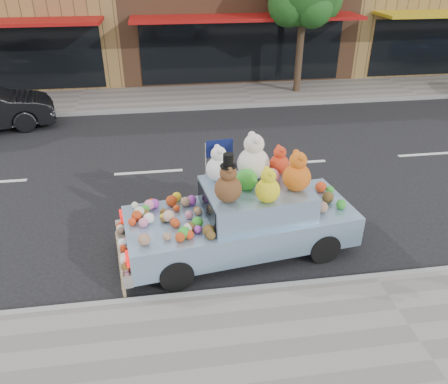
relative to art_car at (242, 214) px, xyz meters
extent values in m
plane|color=black|center=(2.17, 3.70, -0.81)|extent=(120.00, 120.00, 0.00)
cube|color=gray|center=(2.17, -2.80, -0.75)|extent=(60.00, 3.00, 0.12)
cube|color=gray|center=(2.17, 10.20, -0.75)|extent=(60.00, 3.00, 0.12)
cube|color=gray|center=(2.17, -1.30, -0.75)|extent=(60.00, 0.12, 0.13)
cube|color=gray|center=(2.17, 8.70, -0.75)|extent=(60.00, 0.12, 0.13)
cube|color=black|center=(2.17, 11.68, 0.59)|extent=(8.50, 0.06, 2.40)
cube|color=#9F110E|center=(2.17, 10.80, 2.09)|extent=(9.00, 1.80, 0.12)
cylinder|color=#38281C|center=(4.17, 10.20, 0.79)|extent=(0.28, 0.28, 3.20)
sphere|color=#164E17|center=(4.87, 10.50, 2.71)|extent=(1.80, 1.80, 1.80)
sphere|color=#164E17|center=(3.57, 10.00, 2.61)|extent=(1.60, 1.60, 1.60)
sphere|color=#164E17|center=(4.37, 9.60, 2.51)|extent=(1.40, 1.40, 1.40)
cylinder|color=black|center=(1.46, -0.60, -0.51)|extent=(0.62, 0.28, 0.60)
cylinder|color=black|center=(1.26, 0.95, -0.51)|extent=(0.62, 0.28, 0.60)
cylinder|color=black|center=(-1.32, -0.97, -0.51)|extent=(0.62, 0.28, 0.60)
cylinder|color=black|center=(-1.52, 0.58, -0.51)|extent=(0.62, 0.28, 0.60)
cube|color=#82A3C3|center=(-0.03, -0.01, -0.26)|extent=(4.49, 2.25, 0.60)
cube|color=#82A3C3|center=(0.27, 0.03, 0.29)|extent=(2.08, 1.74, 0.50)
cube|color=silver|center=(-2.23, -0.30, -0.41)|extent=(0.39, 1.79, 0.26)
cube|color=red|center=(-2.09, -0.97, -0.09)|extent=(0.10, 0.29, 0.16)
cube|color=red|center=(-2.27, 0.38, -0.09)|extent=(0.10, 0.29, 0.16)
cube|color=black|center=(-0.67, -0.09, 0.29)|extent=(0.21, 1.29, 0.40)
sphere|color=#583319|center=(-0.33, -0.40, 0.78)|extent=(0.48, 0.48, 0.48)
sphere|color=#583319|center=(-0.33, -0.40, 1.09)|extent=(0.30, 0.30, 0.30)
sphere|color=#583319|center=(-0.33, -0.51, 1.18)|extent=(0.11, 0.11, 0.11)
sphere|color=#583319|center=(-0.33, -0.30, 1.18)|extent=(0.11, 0.11, 0.11)
cylinder|color=black|center=(-0.33, -0.40, 1.21)|extent=(0.28, 0.28, 0.02)
cylinder|color=black|center=(-0.33, -0.40, 1.32)|extent=(0.18, 0.18, 0.22)
sphere|color=beige|center=(0.27, 0.38, 0.85)|extent=(0.62, 0.62, 0.62)
sphere|color=beige|center=(0.27, 0.38, 1.25)|extent=(0.38, 0.38, 0.38)
sphere|color=beige|center=(0.27, 0.25, 1.37)|extent=(0.15, 0.15, 0.15)
sphere|color=beige|center=(0.27, 0.52, 1.37)|extent=(0.15, 0.15, 0.15)
sphere|color=#C65612|center=(0.95, -0.18, 0.80)|extent=(0.51, 0.51, 0.51)
sphere|color=#C65612|center=(0.95, -0.18, 1.13)|extent=(0.32, 0.32, 0.32)
sphere|color=#C65612|center=(0.95, -0.29, 1.23)|extent=(0.12, 0.12, 0.12)
sphere|color=#C65612|center=(0.95, -0.07, 1.23)|extent=(0.12, 0.12, 0.12)
sphere|color=red|center=(0.81, 0.50, 0.74)|extent=(0.39, 0.39, 0.39)
sphere|color=red|center=(0.81, 0.50, 0.99)|extent=(0.24, 0.24, 0.24)
sphere|color=red|center=(0.81, 0.42, 1.07)|extent=(0.09, 0.09, 0.09)
sphere|color=red|center=(0.81, 0.59, 1.07)|extent=(0.09, 0.09, 0.09)
sphere|color=white|center=(-0.39, 0.40, 0.78)|extent=(0.47, 0.47, 0.47)
sphere|color=white|center=(-0.39, 0.40, 1.08)|extent=(0.29, 0.29, 0.29)
sphere|color=white|center=(-0.39, 0.29, 1.18)|extent=(0.11, 0.11, 0.11)
sphere|color=white|center=(-0.39, 0.50, 1.18)|extent=(0.11, 0.11, 0.11)
sphere|color=yellow|center=(0.34, -0.52, 0.76)|extent=(0.43, 0.43, 0.43)
sphere|color=yellow|center=(0.34, -0.52, 1.03)|extent=(0.27, 0.27, 0.27)
sphere|color=yellow|center=(0.34, -0.61, 1.12)|extent=(0.10, 0.10, 0.10)
sphere|color=yellow|center=(0.34, -0.42, 1.12)|extent=(0.10, 0.10, 0.10)
sphere|color=green|center=(0.07, 0.00, 0.72)|extent=(0.40, 0.40, 0.40)
sphere|color=#DA6D8F|center=(0.56, 0.12, 0.69)|extent=(0.32, 0.32, 0.32)
sphere|color=red|center=(-1.68, 0.49, 0.11)|extent=(0.14, 0.14, 0.14)
sphere|color=#AA3612|center=(-1.22, 0.20, 0.11)|extent=(0.13, 0.13, 0.13)
sphere|color=white|center=(-1.73, -0.12, 0.14)|extent=(0.20, 0.20, 0.20)
sphere|color=#AA3612|center=(-1.95, -0.01, 0.14)|extent=(0.19, 0.19, 0.19)
sphere|color=beige|center=(-2.00, 0.42, 0.11)|extent=(0.14, 0.14, 0.14)
sphere|color=green|center=(-0.88, -0.40, 0.14)|extent=(0.21, 0.21, 0.21)
sphere|color=#543C18|center=(-0.69, -0.80, 0.12)|extent=(0.16, 0.16, 0.16)
sphere|color=#543C18|center=(-1.47, 0.11, 0.11)|extent=(0.13, 0.13, 0.13)
sphere|color=#543C18|center=(-0.71, -0.68, 0.14)|extent=(0.21, 0.21, 0.21)
sphere|color=purple|center=(-1.14, -0.62, 0.11)|extent=(0.14, 0.14, 0.14)
sphere|color=green|center=(-1.14, -0.69, 0.15)|extent=(0.21, 0.21, 0.21)
sphere|color=#543C18|center=(-1.47, -0.13, 0.11)|extent=(0.14, 0.14, 0.14)
sphere|color=#936C51|center=(-1.43, -0.71, 0.11)|extent=(0.14, 0.14, 0.14)
sphere|color=#936C51|center=(-1.03, 0.37, 0.13)|extent=(0.19, 0.19, 0.19)
sphere|color=#543C18|center=(-0.85, 0.09, 0.11)|extent=(0.14, 0.14, 0.14)
sphere|color=#DA6D8F|center=(-1.73, 0.35, 0.14)|extent=(0.20, 0.20, 0.20)
sphere|color=#AA3612|center=(-1.21, -0.79, 0.13)|extent=(0.17, 0.17, 0.17)
sphere|color=purple|center=(-0.92, 0.42, 0.14)|extent=(0.19, 0.19, 0.19)
sphere|color=#AA3612|center=(-1.30, 0.43, 0.15)|extent=(0.22, 0.22, 0.22)
sphere|color=#AA3612|center=(-1.25, -0.34, 0.11)|extent=(0.15, 0.15, 0.15)
sphere|color=purple|center=(-1.63, 0.39, 0.13)|extent=(0.18, 0.18, 0.18)
sphere|color=purple|center=(-0.89, -0.57, 0.11)|extent=(0.14, 0.14, 0.14)
sphere|color=#936C51|center=(-0.83, 0.02, 0.12)|extent=(0.15, 0.15, 0.15)
sphere|color=#DA6D8F|center=(-1.01, -0.08, 0.12)|extent=(0.15, 0.15, 0.15)
sphere|color=red|center=(-2.03, -0.16, 0.11)|extent=(0.15, 0.15, 0.15)
sphere|color=green|center=(-1.80, 0.24, 0.12)|extent=(0.16, 0.16, 0.16)
sphere|color=#DA6D8F|center=(-1.83, -0.24, 0.13)|extent=(0.17, 0.17, 0.17)
sphere|color=#936C51|center=(-1.81, -0.79, 0.15)|extent=(0.21, 0.21, 0.21)
sphere|color=red|center=(-1.05, -0.73, 0.12)|extent=(0.16, 0.16, 0.16)
sphere|color=beige|center=(-1.06, -0.52, 0.12)|extent=(0.17, 0.17, 0.17)
sphere|color=#543C18|center=(-1.02, -0.49, 0.13)|extent=(0.17, 0.17, 0.17)
sphere|color=gold|center=(-1.46, -0.11, 0.12)|extent=(0.16, 0.16, 0.16)
sphere|color=beige|center=(-1.91, 0.11, 0.14)|extent=(0.21, 0.21, 0.21)
sphere|color=#543C18|center=(-1.80, 0.11, 0.11)|extent=(0.14, 0.14, 0.14)
sphere|color=gold|center=(-1.19, 0.60, 0.13)|extent=(0.18, 0.18, 0.18)
sphere|color=#AA3612|center=(-1.28, -0.31, 0.12)|extent=(0.16, 0.16, 0.16)
sphere|color=#D8A88C|center=(-1.38, -0.14, 0.16)|extent=(0.22, 0.22, 0.22)
sphere|color=#936C51|center=(-2.29, 0.11, -0.21)|extent=(0.15, 0.15, 0.15)
sphere|color=beige|center=(-2.29, 0.13, -0.20)|extent=(0.16, 0.16, 0.16)
sphere|color=red|center=(-2.21, -0.48, -0.22)|extent=(0.13, 0.13, 0.13)
sphere|color=white|center=(-2.16, -0.86, -0.20)|extent=(0.16, 0.16, 0.16)
sphere|color=white|center=(-2.22, -0.36, -0.19)|extent=(0.17, 0.17, 0.17)
sphere|color=#543C18|center=(-2.13, -1.03, -0.20)|extent=(0.15, 0.15, 0.15)
sphere|color=#DA6D8F|center=(-2.13, -1.04, -0.21)|extent=(0.14, 0.14, 0.14)
sphere|color=beige|center=(-2.17, -0.79, -0.20)|extent=(0.17, 0.17, 0.17)
sphere|color=#AA3612|center=(-2.30, 0.21, -0.20)|extent=(0.16, 0.16, 0.16)
sphere|color=red|center=(1.73, 0.54, 0.15)|extent=(0.23, 0.23, 0.23)
sphere|color=#543C18|center=(1.72, 0.11, 0.15)|extent=(0.23, 0.23, 0.23)
sphere|color=green|center=(1.89, 0.45, 0.12)|extent=(0.16, 0.16, 0.16)
sphere|color=#936C51|center=(1.48, -0.23, 0.15)|extent=(0.22, 0.22, 0.22)
sphere|color=green|center=(1.89, -0.16, 0.14)|extent=(0.19, 0.19, 0.19)
cylinder|color=#997A54|center=(-2.20, -1.15, -0.65)|extent=(0.06, 0.06, 0.17)
sphere|color=#997A54|center=(-2.20, -1.15, -0.55)|extent=(0.07, 0.07, 0.07)
cylinder|color=#997A54|center=(-2.21, -1.06, -0.65)|extent=(0.06, 0.06, 0.17)
sphere|color=#997A54|center=(-2.21, -1.06, -0.55)|extent=(0.07, 0.07, 0.07)
cylinder|color=#997A54|center=(-2.22, -0.98, -0.65)|extent=(0.06, 0.06, 0.17)
sphere|color=#997A54|center=(-2.22, -0.98, -0.55)|extent=(0.07, 0.07, 0.07)
cylinder|color=#997A54|center=(-2.23, -0.89, -0.65)|extent=(0.06, 0.06, 0.17)
sphere|color=#997A54|center=(-2.23, -0.89, -0.55)|extent=(0.07, 0.07, 0.07)
cylinder|color=#997A54|center=(-2.25, -0.80, -0.65)|extent=(0.06, 0.06, 0.17)
sphere|color=#997A54|center=(-2.25, -0.80, -0.55)|extent=(0.07, 0.07, 0.07)
cylinder|color=#997A54|center=(-2.26, -0.71, -0.65)|extent=(0.06, 0.06, 0.17)
sphere|color=#997A54|center=(-2.26, -0.71, -0.55)|extent=(0.07, 0.07, 0.07)
cylinder|color=#997A54|center=(-2.27, -0.62, -0.65)|extent=(0.06, 0.06, 0.17)
sphere|color=#997A54|center=(-2.27, -0.62, -0.55)|extent=(0.07, 0.07, 0.07)
cylinder|color=#997A54|center=(-2.28, -0.53, -0.65)|extent=(0.06, 0.06, 0.17)
sphere|color=#997A54|center=(-2.28, -0.53, -0.55)|extent=(0.07, 0.07, 0.07)
cylinder|color=#997A54|center=(-2.29, -0.44, -0.65)|extent=(0.06, 0.06, 0.17)
sphere|color=#997A54|center=(-2.29, -0.44, -0.55)|extent=(0.07, 0.07, 0.07)
cylinder|color=#997A54|center=(-2.30, -0.35, -0.65)|extent=(0.06, 0.06, 0.17)
sphere|color=#997A54|center=(-2.30, -0.35, -0.55)|extent=(0.07, 0.07, 0.07)
cylinder|color=#997A54|center=(-2.32, -0.27, -0.65)|extent=(0.06, 0.06, 0.17)
sphere|color=#997A54|center=(-2.32, -0.27, -0.55)|extent=(0.07, 0.07, 0.07)
cylinder|color=#997A54|center=(-2.33, -0.18, -0.65)|extent=(0.06, 0.06, 0.17)
sphere|color=#997A54|center=(-2.33, -0.18, -0.55)|extent=(0.07, 0.07, 0.07)
cylinder|color=#997A54|center=(-2.34, -0.09, -0.65)|extent=(0.06, 0.06, 0.17)
sphere|color=#997A54|center=(-2.34, -0.09, -0.55)|extent=(0.07, 0.07, 0.07)
cylinder|color=#997A54|center=(-2.35, 0.00, -0.65)|extent=(0.06, 0.06, 0.17)
sphere|color=#997A54|center=(-2.35, 0.00, -0.55)|extent=(0.07, 0.07, 0.07)
cylinder|color=#997A54|center=(-2.36, 0.09, -0.65)|extent=(0.06, 0.06, 0.17)
sphere|color=#997A54|center=(-2.36, 0.09, -0.55)|extent=(0.07, 0.07, 0.07)
cylinder|color=#997A54|center=(-2.38, 0.18, -0.65)|extent=(0.06, 0.06, 0.17)
sphere|color=#997A54|center=(-2.38, 0.18, -0.55)|extent=(0.07, 0.07, 0.07)
cylinder|color=#997A54|center=(-2.39, 0.27, -0.65)|extent=(0.06, 0.06, 0.17)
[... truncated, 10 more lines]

